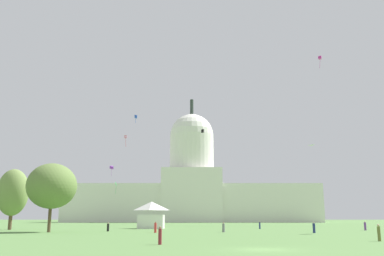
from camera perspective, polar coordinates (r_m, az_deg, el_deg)
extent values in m
plane|color=#567F42|center=(34.08, 9.84, -15.96)|extent=(800.00, 800.00, 0.00)
cube|color=silver|center=(213.99, -8.32, -10.11)|extent=(61.85, 25.83, 18.18)
cube|color=silver|center=(213.95, 8.56, -10.10)|extent=(61.85, 25.83, 18.18)
cube|color=silver|center=(211.87, 0.12, -9.21)|extent=(28.99, 28.41, 25.62)
cylinder|color=silver|center=(214.03, 0.12, -3.39)|extent=(22.22, 22.22, 17.82)
sphere|color=silver|center=(215.55, 0.12, -1.05)|extent=(22.23, 22.23, 22.23)
cylinder|color=#2D3833|center=(218.94, 0.11, 2.84)|extent=(1.80, 1.80, 8.07)
cube|color=white|center=(95.40, -5.40, -12.53)|extent=(5.68, 5.17, 2.98)
pyramid|color=white|center=(95.42, -5.36, -10.50)|extent=(5.97, 5.43, 1.90)
cylinder|color=brown|center=(75.41, -18.59, -11.23)|extent=(0.53, 0.53, 5.34)
ellipsoid|color=olive|center=(75.59, -18.34, -7.48)|extent=(9.67, 10.30, 7.64)
cylinder|color=brown|center=(92.87, -23.26, -11.16)|extent=(0.70, 0.70, 4.57)
ellipsoid|color=olive|center=(93.00, -23.00, -8.03)|extent=(8.17, 7.52, 9.36)
cylinder|color=maroon|center=(39.64, -4.21, -14.50)|extent=(0.39, 0.39, 1.40)
sphere|color=#A37556|center=(39.62, -4.19, -13.33)|extent=(0.28, 0.28, 0.23)
cylinder|color=navy|center=(92.57, 9.34, -12.94)|extent=(0.41, 0.41, 1.39)
sphere|color=beige|center=(92.56, 9.32, -12.44)|extent=(0.30, 0.30, 0.25)
cylinder|color=gray|center=(72.04, 4.46, -13.37)|extent=(0.49, 0.49, 1.39)
sphere|color=tan|center=(72.02, 4.45, -12.73)|extent=(0.23, 0.23, 0.22)
cylinder|color=#703D93|center=(87.83, 22.60, -12.23)|extent=(0.47, 0.47, 1.49)
sphere|color=beige|center=(87.82, 22.56, -11.68)|extent=(0.24, 0.24, 0.20)
cylinder|color=navy|center=(70.80, 16.39, -12.91)|extent=(0.55, 0.55, 1.50)
sphere|color=beige|center=(70.79, 16.35, -12.22)|extent=(0.30, 0.30, 0.22)
cylinder|color=olive|center=(49.07, 24.20, -12.97)|extent=(0.39, 0.39, 1.51)
sphere|color=beige|center=(49.04, 24.12, -11.95)|extent=(0.30, 0.30, 0.24)
cylinder|color=black|center=(77.49, -11.17, -13.11)|extent=(0.44, 0.44, 1.32)
sphere|color=tan|center=(77.48, -11.15, -12.55)|extent=(0.23, 0.23, 0.21)
cylinder|color=red|center=(69.43, -4.83, -13.35)|extent=(0.54, 0.54, 1.55)
sphere|color=#A37556|center=(69.42, -4.82, -12.63)|extent=(0.29, 0.29, 0.20)
cube|color=#D1339E|center=(143.77, 17.12, 9.04)|extent=(1.30, 1.28, 0.51)
cube|color=#D1339E|center=(143.95, 17.11, 9.22)|extent=(1.30, 1.28, 0.51)
cylinder|color=#D1339E|center=(143.12, 17.12, 8.36)|extent=(0.40, 0.49, 3.15)
cube|color=purple|center=(154.01, -10.71, -5.39)|extent=(1.50, 1.50, 0.77)
cube|color=purple|center=(154.07, -10.70, -5.19)|extent=(1.50, 1.50, 0.77)
cylinder|color=purple|center=(153.85, -10.74, -5.96)|extent=(0.07, 0.44, 2.64)
pyramid|color=white|center=(128.52, 16.12, -2.44)|extent=(1.67, 1.49, 0.33)
cube|color=green|center=(145.67, -10.13, -7.47)|extent=(0.45, 0.76, 1.12)
cylinder|color=green|center=(145.53, -10.14, -8.22)|extent=(0.27, 0.14, 2.75)
cube|color=black|center=(165.26, 1.61, -0.53)|extent=(1.43, 1.40, 0.72)
cube|color=black|center=(165.40, 1.61, -0.30)|extent=(1.43, 1.40, 0.72)
cube|color=pink|center=(150.96, -8.86, -1.29)|extent=(1.06, 1.10, 0.54)
cube|color=pink|center=(151.07, -8.86, -1.06)|extent=(1.06, 1.10, 0.54)
cylinder|color=red|center=(150.63, -8.84, -1.94)|extent=(0.19, 0.39, 3.05)
pyramid|color=gold|center=(109.67, -18.00, -7.42)|extent=(0.62, 1.62, 0.10)
cylinder|color=gold|center=(109.53, -17.96, -8.19)|extent=(0.24, 0.25, 1.32)
cube|color=blue|center=(137.94, -7.48, 1.42)|extent=(0.98, 0.92, 0.59)
cube|color=blue|center=(138.07, -7.48, 1.64)|extent=(0.98, 0.92, 0.59)
cylinder|color=blue|center=(137.73, -7.53, 1.01)|extent=(0.07, 0.23, 1.61)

